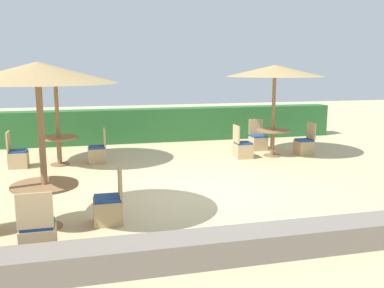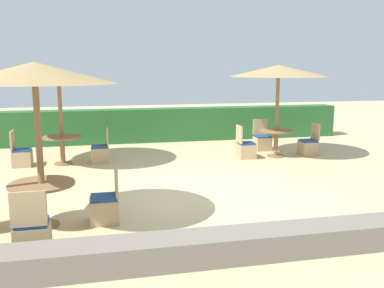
{
  "view_description": "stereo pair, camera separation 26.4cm",
  "coord_description": "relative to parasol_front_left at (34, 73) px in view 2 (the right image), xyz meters",
  "views": [
    {
      "loc": [
        -2.2,
        -8.11,
        2.54
      ],
      "look_at": [
        0.0,
        0.6,
        0.9
      ],
      "focal_mm": 40.0,
      "sensor_mm": 36.0,
      "label": 1
    },
    {
      "loc": [
        -1.94,
        -8.17,
        2.54
      ],
      "look_at": [
        0.0,
        0.6,
        0.9
      ],
      "focal_mm": 40.0,
      "sensor_mm": 36.0,
      "label": 2
    }
  ],
  "objects": [
    {
      "name": "round_table_front_left",
      "position": [
        -0.0,
        -0.0,
        -1.87
      ],
      "size": [
        1.03,
        1.03,
        0.72
      ],
      "color": "olive",
      "rests_on": "ground_plane"
    },
    {
      "name": "parasol_back_right",
      "position": [
        5.82,
        4.23,
        -0.03
      ],
      "size": [
        2.71,
        2.71,
        2.57
      ],
      "color": "olive",
      "rests_on": "ground_plane"
    },
    {
      "name": "patio_chair_back_right_north",
      "position": [
        5.8,
        5.2,
        -2.17
      ],
      "size": [
        0.46,
        0.46,
        0.93
      ],
      "rotation": [
        0.0,
        0.0,
        3.14
      ],
      "color": "tan",
      "rests_on": "ground_plane"
    },
    {
      "name": "hedge_row",
      "position": [
        2.86,
        7.51,
        -1.87
      ],
      "size": [
        13.0,
        0.7,
        1.12
      ],
      "primitive_type": "cube",
      "color": "#28602D",
      "rests_on": "ground_plane"
    },
    {
      "name": "patio_chair_front_left_south",
      "position": [
        -0.03,
        -1.02,
        -2.17
      ],
      "size": [
        0.46,
        0.46,
        0.93
      ],
      "color": "tan",
      "rests_on": "ground_plane"
    },
    {
      "name": "ground_plane",
      "position": [
        2.86,
        1.26,
        -2.43
      ],
      "size": [
        40.0,
        40.0,
        0.0
      ],
      "primitive_type": "plane",
      "color": "#C6B284"
    },
    {
      "name": "round_table_back_right",
      "position": [
        5.82,
        4.23,
        -1.86
      ],
      "size": [
        0.96,
        0.96,
        0.76
      ],
      "color": "olive",
      "rests_on": "ground_plane"
    },
    {
      "name": "patio_chair_front_left_east",
      "position": [
        0.98,
        -0.04,
        -2.17
      ],
      "size": [
        0.46,
        0.46,
        0.93
      ],
      "rotation": [
        0.0,
        0.0,
        1.57
      ],
      "color": "tan",
      "rests_on": "ground_plane"
    },
    {
      "name": "patio_chair_back_right_west",
      "position": [
        4.9,
        4.18,
        -2.17
      ],
      "size": [
        0.46,
        0.46,
        0.93
      ],
      "rotation": [
        0.0,
        0.0,
        -1.57
      ],
      "color": "tan",
      "rests_on": "ground_plane"
    },
    {
      "name": "parasol_front_left",
      "position": [
        0.0,
        0.0,
        0.0
      ],
      "size": [
        2.39,
        2.39,
        2.61
      ],
      "color": "olive",
      "rests_on": "ground_plane"
    },
    {
      "name": "parasol_back_left",
      "position": [
        -0.03,
        4.53,
        -0.18
      ],
      "size": [
        2.94,
        2.94,
        2.42
      ],
      "color": "olive",
      "rests_on": "ground_plane"
    },
    {
      "name": "patio_chair_back_left_west",
      "position": [
        -1.04,
        4.49,
        -2.17
      ],
      "size": [
        0.46,
        0.46,
        0.93
      ],
      "rotation": [
        0.0,
        0.0,
        -1.57
      ],
      "color": "tan",
      "rests_on": "ground_plane"
    },
    {
      "name": "patio_chair_back_left_east",
      "position": [
        0.95,
        4.55,
        -2.17
      ],
      "size": [
        0.46,
        0.46,
        0.93
      ],
      "rotation": [
        0.0,
        0.0,
        1.57
      ],
      "color": "tan",
      "rests_on": "ground_plane"
    },
    {
      "name": "round_table_back_left",
      "position": [
        -0.03,
        4.53,
        -1.86
      ],
      "size": [
        1.0,
        1.0,
        0.74
      ],
      "color": "olive",
      "rests_on": "ground_plane"
    },
    {
      "name": "patio_chair_back_right_east",
      "position": [
        6.83,
        4.19,
        -2.17
      ],
      "size": [
        0.46,
        0.46,
        0.93
      ],
      "rotation": [
        0.0,
        0.0,
        1.57
      ],
      "color": "tan",
      "rests_on": "ground_plane"
    },
    {
      "name": "stone_border",
      "position": [
        2.86,
        -1.78,
        -2.25
      ],
      "size": [
        10.0,
        0.56,
        0.36
      ],
      "primitive_type": "cube",
      "color": "slate",
      "rests_on": "ground_plane"
    }
  ]
}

